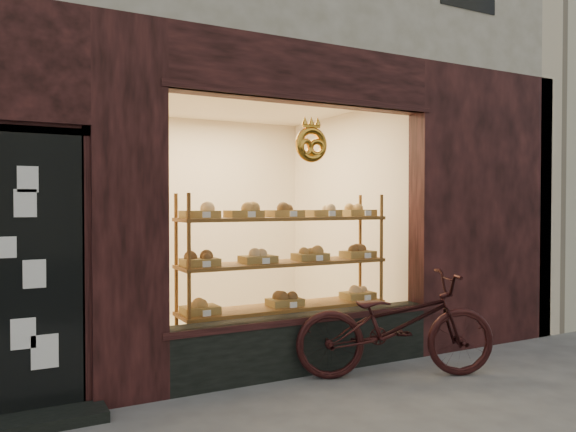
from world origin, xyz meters
TOP-DOWN VIEW (x-y plane):
  - display_shelf at (0.45, 2.55)m, footprint 2.20×0.45m
  - bicycle at (1.11, 1.61)m, footprint 1.96×1.31m

SIDE VIEW (x-z plane):
  - bicycle at x=1.11m, z-range 0.00..0.97m
  - display_shelf at x=0.45m, z-range 0.04..1.74m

